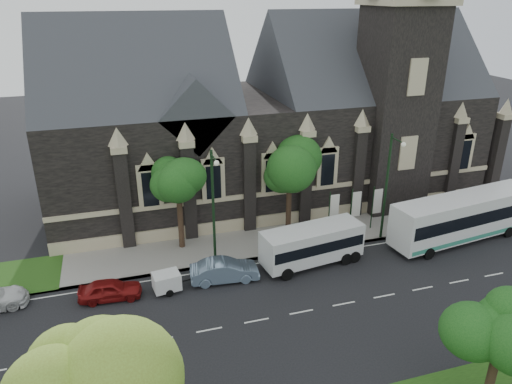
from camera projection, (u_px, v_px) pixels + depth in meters
name	position (u px, v px, depth m)	size (l,w,h in m)	color
ground	(301.00, 312.00, 30.56)	(160.00, 160.00, 0.00)	black
sidewalk	(258.00, 242.00, 38.91)	(80.00, 5.00, 0.15)	gray
museum	(280.00, 114.00, 45.34)	(40.00, 17.70, 29.90)	black
tree_park_near	(95.00, 368.00, 17.18)	(4.42, 4.42, 8.56)	black
tree_park_east	(504.00, 325.00, 22.21)	(3.40, 3.40, 6.28)	black
tree_walk_right	(291.00, 167.00, 38.62)	(4.08, 4.08, 7.80)	black
tree_walk_left	(180.00, 180.00, 36.22)	(3.91, 3.91, 7.64)	black
street_lamp_near	(388.00, 182.00, 37.53)	(0.36, 1.88, 9.00)	black
street_lamp_mid	(214.00, 203.00, 33.76)	(0.36, 1.88, 9.00)	black
banner_flag_left	(332.00, 210.00, 39.27)	(0.90, 0.10, 4.00)	black
banner_flag_center	(354.00, 207.00, 39.81)	(0.90, 0.10, 4.00)	black
banner_flag_right	(376.00, 204.00, 40.34)	(0.90, 0.10, 4.00)	black
tour_coach	(464.00, 216.00, 38.77)	(13.37, 4.43, 3.83)	silver
shuttle_bus	(312.00, 243.00, 35.39)	(7.95, 3.57, 2.97)	silver
box_trailer	(167.00, 281.00, 32.40)	(2.66, 1.57, 1.38)	silver
sedan	(224.00, 271.00, 33.64)	(1.68, 4.83, 1.59)	#728AA5
car_far_red	(110.00, 290.00, 31.66)	(1.64, 4.08, 1.39)	maroon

